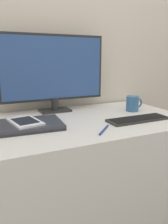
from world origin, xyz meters
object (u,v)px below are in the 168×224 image
at_px(coffee_mug, 133,104).
at_px(pen, 104,130).
at_px(laptop, 23,125).
at_px(ereader, 25,122).
at_px(monitor, 54,71).
at_px(keyboard, 138,119).

height_order(coffee_mug, pen, coffee_mug).
bearing_deg(coffee_mug, laptop, -174.21).
bearing_deg(ereader, laptop, -161.89).
bearing_deg(laptop, monitor, 47.88).
xyz_separation_m(laptop, pen, (0.32, -0.19, -0.01)).
bearing_deg(monitor, coffee_mug, -23.27).
bearing_deg(monitor, ereader, -131.25).
bearing_deg(pen, ereader, 148.21).
height_order(laptop, coffee_mug, coffee_mug).
bearing_deg(keyboard, laptop, 168.15).
bearing_deg(pen, keyboard, 16.03).
relative_size(monitor, pen, 6.16).
height_order(keyboard, pen, keyboard).
relative_size(keyboard, coffee_mug, 3.01).
distance_m(laptop, pen, 0.37).
distance_m(monitor, laptop, 0.41).
height_order(laptop, pen, laptop).
bearing_deg(keyboard, coffee_mug, 61.02).
relative_size(laptop, pen, 3.59).
bearing_deg(pen, laptop, 149.43).
distance_m(keyboard, ereader, 0.56).
relative_size(coffee_mug, pen, 1.09).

